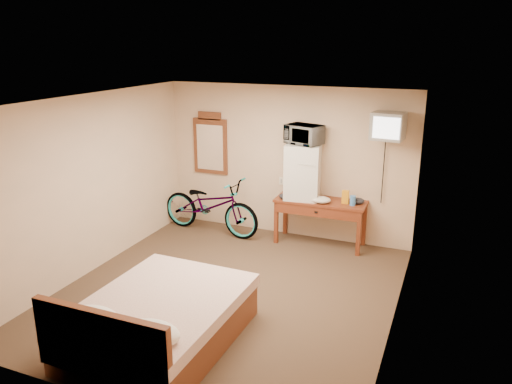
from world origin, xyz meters
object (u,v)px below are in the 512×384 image
microwave (304,134)px  bed (157,321)px  bicycle (210,205)px  desk (320,207)px  mini_fridge (303,171)px  crt_television (388,126)px  blue_cup (353,201)px  wall_mirror (210,144)px

microwave → bed: microwave is taller
microwave → bicycle: bearing=-153.9°
microwave → bicycle: size_ratio=0.30×
desk → bed: size_ratio=0.72×
desk → mini_fridge: bearing=171.9°
desk → crt_television: 1.66m
crt_television → bed: crt_television is taller
mini_fridge → blue_cup: (0.83, -0.08, -0.36)m
blue_cup → bicycle: bicycle is taller
crt_television → bicycle: 3.21m
crt_television → blue_cup: bearing=-172.2°
mini_fridge → bed: size_ratio=0.44×
blue_cup → crt_television: bearing=7.8°
crt_television → bed: bearing=-118.2°
desk → bed: bed is taller
crt_television → mini_fridge: bearing=179.1°
bed → microwave: bearing=80.8°
mini_fridge → bicycle: 1.72m
bicycle → bed: 3.37m
crt_television → bicycle: size_ratio=0.32×
crt_television → bed: size_ratio=0.29×
crt_television → bicycle: bearing=-176.2°
microwave → bicycle: 2.04m
mini_fridge → wall_mirror: size_ratio=0.81×
mini_fridge → bicycle: size_ratio=0.47×
desk → wall_mirror: 2.24m
mini_fridge → bed: bearing=-99.2°
crt_television → bicycle: crt_television is taller
desk → crt_television: crt_television is taller
microwave → blue_cup: microwave is taller
desk → crt_television: bearing=1.4°
mini_fridge → bicycle: bearing=-172.4°
blue_cup → bicycle: (-2.39, -0.13, -0.34)m
blue_cup → bed: bearing=-112.5°
bed → wall_mirror: bearing=108.3°
mini_fridge → bed: mini_fridge is taller
blue_cup → bed: blue_cup is taller
wall_mirror → bed: wall_mirror is taller
desk → crt_television: size_ratio=2.46×
bicycle → bed: (1.01, -3.21, -0.19)m
desk → bicycle: bicycle is taller
microwave → crt_television: (1.27, -0.02, 0.21)m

